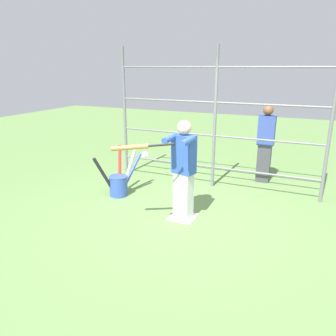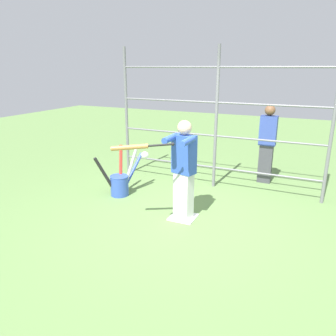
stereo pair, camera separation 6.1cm
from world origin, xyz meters
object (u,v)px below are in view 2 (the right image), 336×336
(softball_in_flight, at_px, (145,155))
(bystander_behind_fence, at_px, (267,143))
(bat_bucket, at_px, (120,182))
(batter, at_px, (184,168))
(baseball_bat_swinging, at_px, (135,147))

(softball_in_flight, bearing_deg, bystander_behind_fence, -110.41)
(bystander_behind_fence, bearing_deg, bat_bucket, 38.81)
(bat_bucket, bearing_deg, softball_in_flight, 135.61)
(bat_bucket, bearing_deg, batter, 163.47)
(batter, bearing_deg, bystander_behind_fence, -110.89)
(bystander_behind_fence, bearing_deg, batter, 69.11)
(baseball_bat_swinging, relative_size, bat_bucket, 0.82)
(softball_in_flight, height_order, bystander_behind_fence, bystander_behind_fence)
(batter, relative_size, baseball_bat_swinging, 1.97)
(batter, xyz_separation_m, baseball_bat_swinging, (0.46, 0.64, 0.42))
(bat_bucket, height_order, bystander_behind_fence, bystander_behind_fence)
(batter, distance_m, bystander_behind_fence, 2.47)
(baseball_bat_swinging, xyz_separation_m, bat_bucket, (0.99, -1.08, -1.02))
(baseball_bat_swinging, relative_size, bystander_behind_fence, 0.50)
(batter, relative_size, bystander_behind_fence, 0.98)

